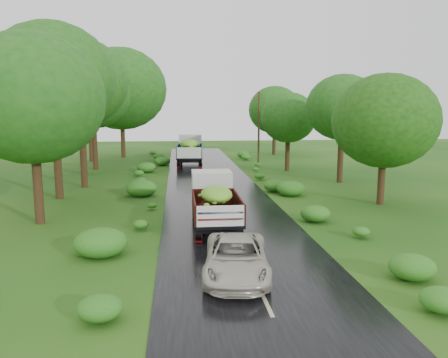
{
  "coord_description": "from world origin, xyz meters",
  "views": [
    {
      "loc": [
        -2.46,
        -15.5,
        5.53
      ],
      "look_at": [
        0.06,
        7.99,
        1.7
      ],
      "focal_mm": 35.0,
      "sensor_mm": 36.0,
      "label": 1
    }
  ],
  "objects": [
    {
      "name": "road_lines",
      "position": [
        0.0,
        6.0,
        0.02
      ],
      "size": [
        0.12,
        69.6,
        0.0
      ],
      "color": "#BFB78C",
      "rests_on": "road"
    },
    {
      "name": "shrubs",
      "position": [
        0.0,
        14.0,
        0.35
      ],
      "size": [
        11.9,
        44.0,
        0.7
      ],
      "color": "#2E6618",
      "rests_on": "ground"
    },
    {
      "name": "trees_right",
      "position": [
        8.94,
        21.13,
        5.09
      ],
      "size": [
        5.63,
        31.37,
        7.09
      ],
      "color": "black",
      "rests_on": "ground"
    },
    {
      "name": "ground",
      "position": [
        0.0,
        0.0,
        0.0
      ],
      "size": [
        120.0,
        120.0,
        0.0
      ],
      "primitive_type": "plane",
      "color": "#10420E",
      "rests_on": "ground"
    },
    {
      "name": "road",
      "position": [
        0.0,
        5.0,
        0.01
      ],
      "size": [
        6.5,
        80.0,
        0.02
      ],
      "primitive_type": "cube",
      "color": "black",
      "rests_on": "ground"
    },
    {
      "name": "trees_left",
      "position": [
        -9.71,
        22.68,
        7.09
      ],
      "size": [
        7.04,
        33.18,
        9.7
      ],
      "color": "black",
      "rests_on": "ground"
    },
    {
      "name": "utility_pole",
      "position": [
        5.5,
        26.83,
        3.67
      ],
      "size": [
        1.17,
        0.61,
        7.12
      ],
      "rotation": [
        0.0,
        0.0,
        0.44
      ],
      "color": "#382616",
      "rests_on": "ground"
    },
    {
      "name": "car",
      "position": [
        -0.58,
        -1.78,
        0.65
      ],
      "size": [
        2.62,
        4.74,
        1.26
      ],
      "primitive_type": "imported",
      "rotation": [
        0.0,
        0.0,
        -0.12
      ],
      "color": "beige",
      "rests_on": "road"
    },
    {
      "name": "truck_far",
      "position": [
        -1.2,
        28.17,
        1.6
      ],
      "size": [
        2.74,
        6.84,
        2.83
      ],
      "rotation": [
        0.0,
        0.0,
        -0.06
      ],
      "color": "black",
      "rests_on": "ground"
    },
    {
      "name": "truck_near",
      "position": [
        -0.78,
        4.51,
        1.36
      ],
      "size": [
        2.07,
        5.72,
        2.4
      ],
      "rotation": [
        0.0,
        0.0,
        -0.0
      ],
      "color": "black",
      "rests_on": "ground"
    }
  ]
}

